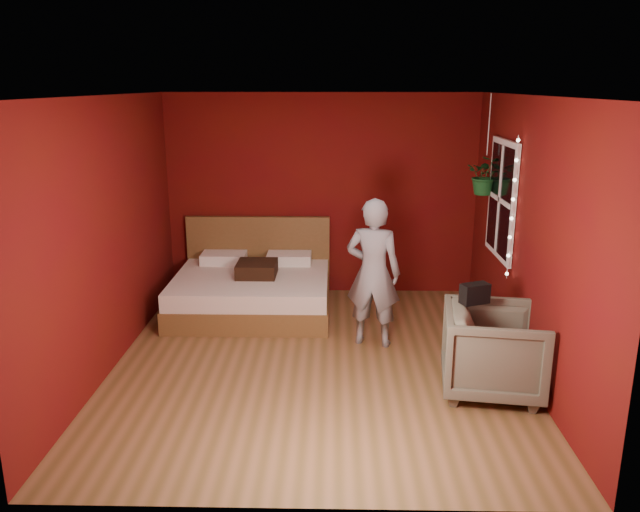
{
  "coord_description": "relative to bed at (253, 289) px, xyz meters",
  "views": [
    {
      "loc": [
        0.16,
        -5.76,
        2.71
      ],
      "look_at": [
        0.02,
        0.4,
        0.99
      ],
      "focal_mm": 35.0,
      "sensor_mm": 36.0,
      "label": 1
    }
  ],
  "objects": [
    {
      "name": "person",
      "position": [
        1.41,
        -1.01,
        0.52
      ],
      "size": [
        0.65,
        0.51,
        1.59
      ],
      "primitive_type": "imported",
      "rotation": [
        0.0,
        0.0,
        2.89
      ],
      "color": "gray",
      "rests_on": "ground"
    },
    {
      "name": "hanging_plant",
      "position": [
        2.71,
        -0.17,
        1.43
      ],
      "size": [
        0.49,
        0.45,
        1.12
      ],
      "color": "silver",
      "rests_on": "room_walls"
    },
    {
      "name": "armchair",
      "position": [
        2.43,
        -2.08,
        0.13
      ],
      "size": [
        0.99,
        0.97,
        0.8
      ],
      "primitive_type": "imported",
      "rotation": [
        0.0,
        0.0,
        1.43
      ],
      "color": "#5E5D4A",
      "rests_on": "ground"
    },
    {
      "name": "room_walls",
      "position": [
        0.83,
        -1.49,
        1.41
      ],
      "size": [
        4.04,
        4.54,
        2.62
      ],
      "color": "#571109",
      "rests_on": "ground"
    },
    {
      "name": "handbag",
      "position": [
        2.26,
        -1.94,
        0.62
      ],
      "size": [
        0.28,
        0.21,
        0.18
      ],
      "primitive_type": "cube",
      "rotation": [
        0.0,
        0.0,
        0.4
      ],
      "color": "black",
      "rests_on": "armchair"
    },
    {
      "name": "throw_pillow",
      "position": [
        0.07,
        -0.1,
        0.28
      ],
      "size": [
        0.47,
        0.47,
        0.17
      ],
      "primitive_type": "cube",
      "rotation": [
        0.0,
        0.0,
        -0.01
      ],
      "color": "black",
      "rests_on": "bed"
    },
    {
      "name": "bed",
      "position": [
        0.0,
        0.0,
        0.0
      ],
      "size": [
        1.87,
        1.59,
        1.03
      ],
      "color": "brown",
      "rests_on": "ground"
    },
    {
      "name": "floor",
      "position": [
        0.83,
        -1.49,
        -0.27
      ],
      "size": [
        4.5,
        4.5,
        0.0
      ],
      "primitive_type": "plane",
      "color": "brown",
      "rests_on": "ground"
    },
    {
      "name": "fairy_lights",
      "position": [
        2.77,
        -1.12,
        1.23
      ],
      "size": [
        0.04,
        0.04,
        1.45
      ],
      "color": "silver",
      "rests_on": "room_walls"
    },
    {
      "name": "window",
      "position": [
        2.79,
        -0.59,
        1.23
      ],
      "size": [
        0.05,
        0.97,
        1.27
      ],
      "color": "white",
      "rests_on": "room_walls"
    }
  ]
}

